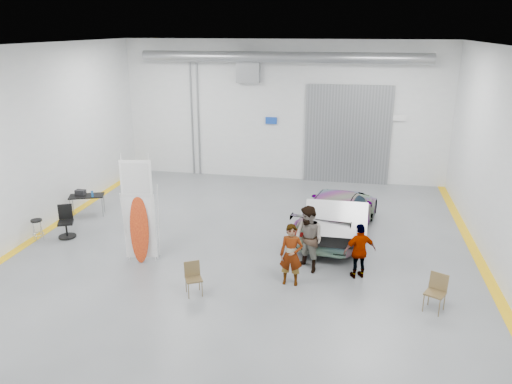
% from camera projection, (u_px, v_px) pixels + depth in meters
% --- Properties ---
extents(ground, '(16.00, 16.00, 0.00)m').
position_uv_depth(ground, '(244.00, 253.00, 14.99)').
color(ground, slate).
rests_on(ground, ground).
extents(room_shell, '(14.02, 16.18, 6.01)m').
position_uv_depth(room_shell, '(265.00, 107.00, 15.73)').
color(room_shell, silver).
rests_on(room_shell, ground).
extents(sedan_car, '(2.91, 5.34, 1.47)m').
position_uv_depth(sedan_car, '(338.00, 212.00, 16.25)').
color(sedan_car, silver).
rests_on(sedan_car, ground).
extents(person_a, '(0.61, 0.40, 1.68)m').
position_uv_depth(person_a, '(291.00, 255.00, 12.97)').
color(person_a, '#8C624C').
rests_on(person_a, ground).
extents(person_b, '(1.16, 1.13, 1.88)m').
position_uv_depth(person_b, '(308.00, 239.00, 13.67)').
color(person_b, slate).
rests_on(person_b, ground).
extents(person_c, '(0.97, 0.69, 1.55)m').
position_uv_depth(person_c, '(360.00, 251.00, 13.34)').
color(person_c, brown).
rests_on(person_c, ground).
extents(surfboard_display, '(0.90, 0.35, 3.21)m').
position_uv_depth(surfboard_display, '(137.00, 219.00, 14.10)').
color(surfboard_display, white).
rests_on(surfboard_display, ground).
extents(folding_chair_near, '(0.54, 0.58, 0.84)m').
position_uv_depth(folding_chair_near, '(194.00, 285.00, 12.63)').
color(folding_chair_near, brown).
rests_on(folding_chair_near, ground).
extents(folding_chair_far, '(0.58, 0.62, 0.92)m').
position_uv_depth(folding_chair_far, '(434.00, 300.00, 11.90)').
color(folding_chair_far, brown).
rests_on(folding_chair_far, ground).
extents(shop_stool, '(0.36, 0.36, 0.71)m').
position_uv_depth(shop_stool, '(38.00, 230.00, 15.78)').
color(shop_stool, black).
rests_on(shop_stool, ground).
extents(work_table, '(1.32, 0.98, 0.97)m').
position_uv_depth(work_table, '(85.00, 195.00, 17.82)').
color(work_table, gray).
rests_on(work_table, ground).
extents(office_chair, '(0.61, 0.64, 1.04)m').
position_uv_depth(office_chair, '(67.00, 223.00, 16.05)').
color(office_chair, black).
rests_on(office_chair, ground).
extents(trunk_lid, '(1.71, 1.04, 0.04)m').
position_uv_depth(trunk_lid, '(336.00, 215.00, 13.89)').
color(trunk_lid, silver).
rests_on(trunk_lid, sedan_car).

